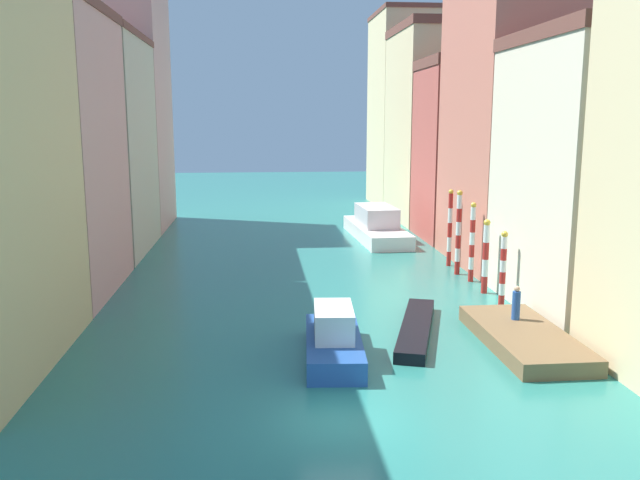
{
  "coord_description": "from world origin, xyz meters",
  "views": [
    {
      "loc": [
        -2.53,
        -19.37,
        9.44
      ],
      "look_at": [
        1.57,
        23.78,
        1.5
      ],
      "focal_mm": 36.91,
      "sensor_mm": 36.0,
      "label": 1
    }
  ],
  "objects_px": {
    "person_on_dock": "(516,304)",
    "mooring_pole_4": "(450,227)",
    "waterfront_dock": "(524,338)",
    "motorboat_0": "(334,339)",
    "mooring_pole_2": "(472,241)",
    "vaporetto_white": "(376,226)",
    "gondola_black": "(416,328)",
    "mooring_pole_0": "(503,268)",
    "mooring_pole_1": "(486,256)",
    "mooring_pole_3": "(458,232)"
  },
  "relations": [
    {
      "from": "gondola_black",
      "to": "motorboat_0",
      "type": "bearing_deg",
      "value": -147.12
    },
    {
      "from": "mooring_pole_3",
      "to": "gondola_black",
      "type": "bearing_deg",
      "value": -115.44
    },
    {
      "from": "mooring_pole_1",
      "to": "vaporetto_white",
      "type": "xyz_separation_m",
      "value": [
        -2.93,
        17.27,
        -1.13
      ]
    },
    {
      "from": "person_on_dock",
      "to": "mooring_pole_4",
      "type": "distance_m",
      "value": 14.04
    },
    {
      "from": "gondola_black",
      "to": "mooring_pole_0",
      "type": "bearing_deg",
      "value": 35.79
    },
    {
      "from": "mooring_pole_0",
      "to": "mooring_pole_3",
      "type": "relative_size",
      "value": 0.75
    },
    {
      "from": "mooring_pole_1",
      "to": "vaporetto_white",
      "type": "distance_m",
      "value": 17.55
    },
    {
      "from": "mooring_pole_1",
      "to": "mooring_pole_3",
      "type": "xyz_separation_m",
      "value": [
        -0.16,
        4.52,
        0.55
      ]
    },
    {
      "from": "person_on_dock",
      "to": "mooring_pole_0",
      "type": "distance_m",
      "value": 4.52
    },
    {
      "from": "mooring_pole_2",
      "to": "motorboat_0",
      "type": "xyz_separation_m",
      "value": [
        -9.55,
        -11.8,
        -1.65
      ]
    },
    {
      "from": "person_on_dock",
      "to": "mooring_pole_0",
      "type": "relative_size",
      "value": 0.39
    },
    {
      "from": "mooring_pole_2",
      "to": "gondola_black",
      "type": "bearing_deg",
      "value": -120.97
    },
    {
      "from": "mooring_pole_2",
      "to": "mooring_pole_4",
      "type": "bearing_deg",
      "value": 91.07
    },
    {
      "from": "mooring_pole_2",
      "to": "vaporetto_white",
      "type": "height_order",
      "value": "mooring_pole_2"
    },
    {
      "from": "mooring_pole_3",
      "to": "gondola_black",
      "type": "height_order",
      "value": "mooring_pole_3"
    },
    {
      "from": "mooring_pole_1",
      "to": "mooring_pole_2",
      "type": "relative_size",
      "value": 0.87
    },
    {
      "from": "person_on_dock",
      "to": "vaporetto_white",
      "type": "xyz_separation_m",
      "value": [
        -1.9,
        24.27,
        -0.4
      ]
    },
    {
      "from": "mooring_pole_1",
      "to": "mooring_pole_2",
      "type": "xyz_separation_m",
      "value": [
        0.11,
        2.66,
        0.3
      ]
    },
    {
      "from": "mooring_pole_0",
      "to": "vaporetto_white",
      "type": "distance_m",
      "value": 20.16
    },
    {
      "from": "mooring_pole_0",
      "to": "mooring_pole_3",
      "type": "height_order",
      "value": "mooring_pole_3"
    },
    {
      "from": "mooring_pole_0",
      "to": "mooring_pole_1",
      "type": "relative_size",
      "value": 0.95
    },
    {
      "from": "person_on_dock",
      "to": "vaporetto_white",
      "type": "distance_m",
      "value": 24.35
    },
    {
      "from": "mooring_pole_2",
      "to": "mooring_pole_3",
      "type": "bearing_deg",
      "value": 98.01
    },
    {
      "from": "mooring_pole_2",
      "to": "mooring_pole_3",
      "type": "height_order",
      "value": "mooring_pole_3"
    },
    {
      "from": "mooring_pole_4",
      "to": "vaporetto_white",
      "type": "height_order",
      "value": "mooring_pole_4"
    },
    {
      "from": "vaporetto_white",
      "to": "gondola_black",
      "type": "bearing_deg",
      "value": -95.95
    },
    {
      "from": "waterfront_dock",
      "to": "motorboat_0",
      "type": "height_order",
      "value": "motorboat_0"
    },
    {
      "from": "mooring_pole_2",
      "to": "motorboat_0",
      "type": "relative_size",
      "value": 0.75
    },
    {
      "from": "vaporetto_white",
      "to": "mooring_pole_3",
      "type": "bearing_deg",
      "value": -77.71
    },
    {
      "from": "mooring_pole_0",
      "to": "mooring_pole_2",
      "type": "relative_size",
      "value": 0.83
    },
    {
      "from": "mooring_pole_1",
      "to": "gondola_black",
      "type": "bearing_deg",
      "value": -129.63
    },
    {
      "from": "waterfront_dock",
      "to": "mooring_pole_1",
      "type": "distance_m",
      "value": 8.79
    },
    {
      "from": "mooring_pole_0",
      "to": "vaporetto_white",
      "type": "bearing_deg",
      "value": 98.33
    },
    {
      "from": "waterfront_dock",
      "to": "mooring_pole_4",
      "type": "relative_size",
      "value": 1.54
    },
    {
      "from": "mooring_pole_2",
      "to": "gondola_black",
      "type": "height_order",
      "value": "mooring_pole_2"
    },
    {
      "from": "mooring_pole_4",
      "to": "mooring_pole_1",
      "type": "bearing_deg",
      "value": -90.21
    },
    {
      "from": "mooring_pole_0",
      "to": "gondola_black",
      "type": "height_order",
      "value": "mooring_pole_0"
    },
    {
      "from": "mooring_pole_2",
      "to": "motorboat_0",
      "type": "height_order",
      "value": "mooring_pole_2"
    },
    {
      "from": "person_on_dock",
      "to": "mooring_pole_3",
      "type": "distance_m",
      "value": 11.62
    },
    {
      "from": "waterfront_dock",
      "to": "mooring_pole_4",
      "type": "bearing_deg",
      "value": 85.32
    },
    {
      "from": "mooring_pole_1",
      "to": "mooring_pole_4",
      "type": "xyz_separation_m",
      "value": [
        0.02,
        6.94,
        0.45
      ]
    },
    {
      "from": "waterfront_dock",
      "to": "mooring_pole_2",
      "type": "distance_m",
      "value": 11.45
    },
    {
      "from": "mooring_pole_4",
      "to": "gondola_black",
      "type": "bearing_deg",
      "value": -111.98
    },
    {
      "from": "mooring_pole_4",
      "to": "mooring_pole_3",
      "type": "bearing_deg",
      "value": -94.26
    },
    {
      "from": "mooring_pole_2",
      "to": "gondola_black",
      "type": "distance_m",
      "value": 10.95
    },
    {
      "from": "person_on_dock",
      "to": "mooring_pole_1",
      "type": "xyz_separation_m",
      "value": [
        1.03,
        7.0,
        0.73
      ]
    },
    {
      "from": "person_on_dock",
      "to": "gondola_black",
      "type": "relative_size",
      "value": 0.19
    },
    {
      "from": "mooring_pole_0",
      "to": "mooring_pole_2",
      "type": "height_order",
      "value": "mooring_pole_2"
    },
    {
      "from": "mooring_pole_0",
      "to": "vaporetto_white",
      "type": "xyz_separation_m",
      "value": [
        -2.92,
        19.92,
        -1.02
      ]
    },
    {
      "from": "gondola_black",
      "to": "mooring_pole_3",
      "type": "bearing_deg",
      "value": 64.56
    }
  ]
}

